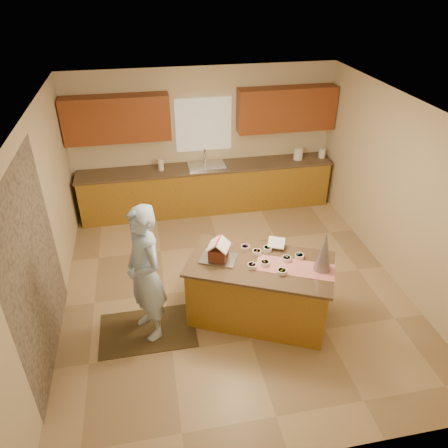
# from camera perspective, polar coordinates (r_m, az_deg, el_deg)

# --- Properties ---
(floor) EXTENTS (5.50, 5.50, 0.00)m
(floor) POSITION_cam_1_polar(r_m,az_deg,el_deg) (6.68, 1.18, -8.13)
(floor) COLOR tan
(floor) RESTS_ON ground
(ceiling) EXTENTS (5.50, 5.50, 0.00)m
(ceiling) POSITION_cam_1_polar(r_m,az_deg,el_deg) (5.38, 1.50, 14.61)
(ceiling) COLOR silver
(ceiling) RESTS_ON floor
(wall_back) EXTENTS (5.50, 5.50, 0.00)m
(wall_back) POSITION_cam_1_polar(r_m,az_deg,el_deg) (8.38, -2.71, 11.11)
(wall_back) COLOR beige
(wall_back) RESTS_ON floor
(wall_front) EXTENTS (5.50, 5.50, 0.00)m
(wall_front) POSITION_cam_1_polar(r_m,az_deg,el_deg) (3.86, 10.39, -18.16)
(wall_front) COLOR beige
(wall_front) RESTS_ON floor
(wall_left) EXTENTS (5.50, 5.50, 0.00)m
(wall_left) POSITION_cam_1_polar(r_m,az_deg,el_deg) (5.97, -22.84, -0.41)
(wall_left) COLOR beige
(wall_left) RESTS_ON floor
(wall_right) EXTENTS (5.50, 5.50, 0.00)m
(wall_right) POSITION_cam_1_polar(r_m,az_deg,el_deg) (6.84, 22.30, 3.81)
(wall_right) COLOR beige
(wall_right) RESTS_ON floor
(stone_accent) EXTENTS (0.00, 2.50, 2.50)m
(stone_accent) POSITION_cam_1_polar(r_m,az_deg,el_deg) (5.37, -23.69, -5.74)
(stone_accent) COLOR gray
(stone_accent) RESTS_ON wall_left
(window_curtain) EXTENTS (1.05, 0.03, 1.00)m
(window_curtain) POSITION_cam_1_polar(r_m,az_deg,el_deg) (8.25, -2.73, 12.99)
(window_curtain) COLOR white
(window_curtain) RESTS_ON wall_back
(back_counter_base) EXTENTS (4.80, 0.60, 0.88)m
(back_counter_base) POSITION_cam_1_polar(r_m,az_deg,el_deg) (8.47, -2.25, 4.64)
(back_counter_base) COLOR #A57322
(back_counter_base) RESTS_ON floor
(back_counter_top) EXTENTS (4.85, 0.63, 0.04)m
(back_counter_top) POSITION_cam_1_polar(r_m,az_deg,el_deg) (8.27, -2.32, 7.48)
(back_counter_top) COLOR brown
(back_counter_top) RESTS_ON back_counter_base
(upper_cabinet_left) EXTENTS (1.85, 0.35, 0.80)m
(upper_cabinet_left) POSITION_cam_1_polar(r_m,az_deg,el_deg) (7.97, -14.00, 13.33)
(upper_cabinet_left) COLOR brown
(upper_cabinet_left) RESTS_ON wall_back
(upper_cabinet_right) EXTENTS (1.85, 0.35, 0.80)m
(upper_cabinet_right) POSITION_cam_1_polar(r_m,az_deg,el_deg) (8.39, 8.27, 14.82)
(upper_cabinet_right) COLOR brown
(upper_cabinet_right) RESTS_ON wall_back
(sink) EXTENTS (0.70, 0.45, 0.12)m
(sink) POSITION_cam_1_polar(r_m,az_deg,el_deg) (8.28, -2.31, 7.42)
(sink) COLOR silver
(sink) RESTS_ON back_counter_top
(faucet) EXTENTS (0.03, 0.03, 0.28)m
(faucet) POSITION_cam_1_polar(r_m,az_deg,el_deg) (8.37, -2.54, 8.97)
(faucet) COLOR silver
(faucet) RESTS_ON back_counter_top
(island_base) EXTENTS (2.01, 1.57, 0.88)m
(island_base) POSITION_cam_1_polar(r_m,az_deg,el_deg) (5.92, 4.63, -8.86)
(island_base) COLOR #A57322
(island_base) RESTS_ON floor
(island_top) EXTENTS (2.11, 1.67, 0.04)m
(island_top) POSITION_cam_1_polar(r_m,az_deg,el_deg) (5.63, 4.83, -5.30)
(island_top) COLOR brown
(island_top) RESTS_ON island_base
(table_runner) EXTENTS (1.06, 0.74, 0.01)m
(table_runner) POSITION_cam_1_polar(r_m,az_deg,el_deg) (5.59, 9.40, -5.71)
(table_runner) COLOR red
(table_runner) RESTS_ON island_top
(baking_tray) EXTENTS (0.56, 0.50, 0.02)m
(baking_tray) POSITION_cam_1_polar(r_m,az_deg,el_deg) (5.66, -0.73, -4.56)
(baking_tray) COLOR silver
(baking_tray) RESTS_ON island_top
(cookbook) EXTENTS (0.27, 0.25, 0.09)m
(cookbook) POSITION_cam_1_polar(r_m,az_deg,el_deg) (5.86, 6.94, -2.48)
(cookbook) COLOR white
(cookbook) RESTS_ON island_top
(tinsel_tree) EXTENTS (0.29, 0.29, 0.55)m
(tinsel_tree) POSITION_cam_1_polar(r_m,az_deg,el_deg) (5.47, 13.12, -3.57)
(tinsel_tree) COLOR #B4B3C0
(tinsel_tree) RESTS_ON island_top
(rug) EXTENTS (1.27, 0.83, 0.01)m
(rug) POSITION_cam_1_polar(r_m,az_deg,el_deg) (6.07, -10.02, -13.67)
(rug) COLOR black
(rug) RESTS_ON floor
(boy) EXTENTS (0.70, 0.81, 1.88)m
(boy) POSITION_cam_1_polar(r_m,az_deg,el_deg) (5.45, -10.40, -6.57)
(boy) COLOR #AFCFF8
(boy) RESTS_ON rug
(canister_a) EXTENTS (0.15, 0.15, 0.20)m
(canister_a) POSITION_cam_1_polar(r_m,az_deg,el_deg) (8.66, 9.68, 9.03)
(canister_a) COLOR white
(canister_a) RESTS_ON back_counter_top
(canister_b) EXTENTS (0.16, 0.16, 0.24)m
(canister_b) POSITION_cam_1_polar(r_m,az_deg,el_deg) (8.66, 9.84, 9.15)
(canister_b) COLOR white
(canister_b) RESTS_ON back_counter_top
(canister_c) EXTENTS (0.13, 0.13, 0.18)m
(canister_c) POSITION_cam_1_polar(r_m,az_deg,el_deg) (8.85, 12.84, 9.12)
(canister_c) COLOR white
(canister_c) RESTS_ON back_counter_top
(paper_towel) EXTENTS (0.10, 0.10, 0.22)m
(paper_towel) POSITION_cam_1_polar(r_m,az_deg,el_deg) (8.15, -8.35, 7.77)
(paper_towel) COLOR white
(paper_towel) RESTS_ON back_counter_top
(gingerbread_house) EXTENTS (0.36, 0.37, 0.28)m
(gingerbread_house) POSITION_cam_1_polar(r_m,az_deg,el_deg) (5.59, -0.74, -3.58)
(gingerbread_house) COLOR #5C2618
(gingerbread_house) RESTS_ON baking_tray
(candy_bowls) EXTENTS (0.78, 0.72, 0.05)m
(candy_bowls) POSITION_cam_1_polar(r_m,az_deg,el_deg) (5.67, 5.99, -4.49)
(candy_bowls) COLOR green
(candy_bowls) RESTS_ON island_top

